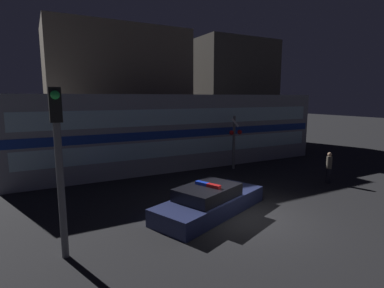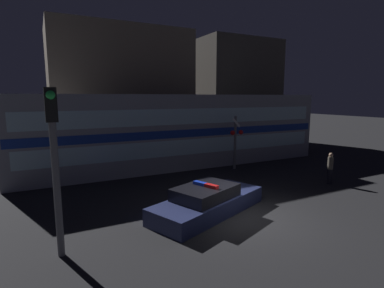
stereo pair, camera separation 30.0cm
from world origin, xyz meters
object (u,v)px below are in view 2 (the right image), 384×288
police_car (208,202)px  pedestrian (330,168)px  crossing_signal_near (236,139)px  train (182,131)px  traffic_light_corner (55,157)px

police_car → pedestrian: (7.55, 0.58, 0.38)m
pedestrian → crossing_signal_near: size_ratio=0.49×
train → crossing_signal_near: 3.46m
train → traffic_light_corner: (-7.77, -8.57, 0.55)m
train → police_car: size_ratio=3.72×
train → pedestrian: bearing=-55.0°
traffic_light_corner → pedestrian: bearing=6.4°
train → police_car: train is taller
police_car → traffic_light_corner: (-5.23, -0.85, 2.39)m
police_car → traffic_light_corner: traffic_light_corner is taller
crossing_signal_near → traffic_light_corner: size_ratio=0.70×
police_car → pedestrian: 7.58m
train → crossing_signal_near: size_ratio=6.06×
police_car → pedestrian: bearing=-17.3°
police_car → crossing_signal_near: 7.58m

